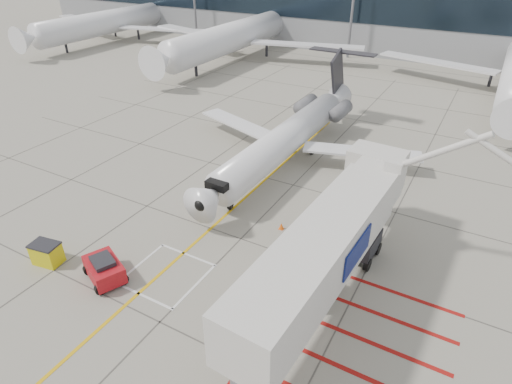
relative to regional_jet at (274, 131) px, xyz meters
The scene contains 13 objects.
ground_plane 13.84m from the regional_jet, 79.86° to the right, with size 260.00×260.00×0.00m, color gray.
regional_jet is the anchor object (origin of this frame).
jet_bridge 15.88m from the regional_jet, 55.11° to the right, with size 8.85×18.68×7.47m, color silver, non-canonical shape.
pushback_tug 16.58m from the regional_jet, 98.51° to the right, with size 2.61×1.63×1.52m, color #AF1019, non-canonical shape.
spill_bin 18.24m from the regional_jet, 111.15° to the right, with size 1.61×1.07×1.40m, color #D1C80B, non-canonical shape.
baggage_cart 9.41m from the regional_jet, 42.03° to the right, with size 1.69×1.07×1.07m, color #58585D, non-canonical shape.
ground_power_unit 14.54m from the regional_jet, 54.93° to the right, with size 2.61×1.52×2.06m, color silver, non-canonical shape.
cone_nose 9.07m from the regional_jet, 102.25° to the right, with size 0.41×0.41×0.57m, color #ED5F0C.
cone_side 8.72m from the regional_jet, 58.95° to the right, with size 0.33×0.33×0.46m, color #EF590C.
terminal_building 58.28m from the regional_jet, 77.74° to the left, with size 180.00×28.00×14.00m, color gray.
terminal_glass_band 44.76m from the regional_jet, 73.91° to the left, with size 180.00×0.10×6.00m, color black.
bg_aircraft_a 59.76m from the regional_jet, 146.62° to the left, with size 36.28×40.31×12.09m, color silver, non-canonical shape.
bg_aircraft_b 39.95m from the regional_jet, 124.48° to the left, with size 38.34×42.61×12.78m, color silver, non-canonical shape.
Camera 1 is at (11.74, -14.87, 16.85)m, focal length 30.00 mm.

